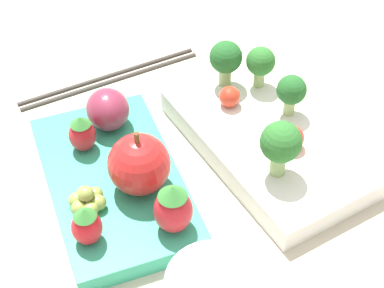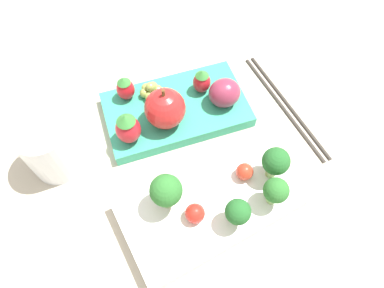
% 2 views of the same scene
% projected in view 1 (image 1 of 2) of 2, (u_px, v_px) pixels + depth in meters
% --- Properties ---
extents(ground_plane, '(4.00, 4.00, 0.00)m').
position_uv_depth(ground_plane, '(194.00, 172.00, 0.62)').
color(ground_plane, '#BCB29E').
extents(bento_box_savoury, '(0.23, 0.15, 0.02)m').
position_uv_depth(bento_box_savoury, '(265.00, 141.00, 0.63)').
color(bento_box_savoury, white).
rests_on(bento_box_savoury, ground_plane).
extents(bento_box_fruit, '(0.21, 0.12, 0.02)m').
position_uv_depth(bento_box_fruit, '(114.00, 183.00, 0.60)').
color(bento_box_fruit, '#33A87F').
rests_on(bento_box_fruit, ground_plane).
extents(broccoli_floret_0, '(0.03, 0.03, 0.05)m').
position_uv_depth(broccoli_floret_0, '(261.00, 63.00, 0.65)').
color(broccoli_floret_0, '#93B770').
rests_on(broccoli_floret_0, bento_box_savoury).
extents(broccoli_floret_1, '(0.03, 0.03, 0.05)m').
position_uv_depth(broccoli_floret_1, '(291.00, 91.00, 0.62)').
color(broccoli_floret_1, '#93B770').
rests_on(broccoli_floret_1, bento_box_savoury).
extents(broccoli_floret_2, '(0.04, 0.04, 0.06)m').
position_uv_depth(broccoli_floret_2, '(281.00, 144.00, 0.56)').
color(broccoli_floret_2, '#93B770').
rests_on(broccoli_floret_2, bento_box_savoury).
extents(broccoli_floret_3, '(0.03, 0.03, 0.05)m').
position_uv_depth(broccoli_floret_3, '(226.00, 59.00, 0.65)').
color(broccoli_floret_3, '#93B770').
rests_on(broccoli_floret_3, bento_box_savoury).
extents(cherry_tomato_0, '(0.02, 0.02, 0.02)m').
position_uv_depth(cherry_tomato_0, '(230.00, 97.00, 0.64)').
color(cherry_tomato_0, red).
rests_on(cherry_tomato_0, bento_box_savoury).
extents(cherry_tomato_1, '(0.02, 0.02, 0.02)m').
position_uv_depth(cherry_tomato_1, '(292.00, 138.00, 0.60)').
color(cherry_tomato_1, red).
rests_on(cherry_tomato_1, bento_box_savoury).
extents(apple, '(0.06, 0.06, 0.07)m').
position_uv_depth(apple, '(139.00, 164.00, 0.56)').
color(apple, red).
rests_on(apple, bento_box_fruit).
extents(strawberry_0, '(0.03, 0.03, 0.05)m').
position_uv_depth(strawberry_0, '(173.00, 208.00, 0.53)').
color(strawberry_0, red).
rests_on(strawberry_0, bento_box_fruit).
extents(strawberry_1, '(0.03, 0.03, 0.04)m').
position_uv_depth(strawberry_1, '(86.00, 225.00, 0.53)').
color(strawberry_1, red).
rests_on(strawberry_1, bento_box_fruit).
extents(strawberry_2, '(0.03, 0.03, 0.04)m').
position_uv_depth(strawberry_2, '(82.00, 133.00, 0.60)').
color(strawberry_2, red).
rests_on(strawberry_2, bento_box_fruit).
extents(plum, '(0.05, 0.04, 0.04)m').
position_uv_depth(plum, '(108.00, 109.00, 0.62)').
color(plum, '#892D47').
rests_on(plum, bento_box_fruit).
extents(grape_cluster, '(0.03, 0.03, 0.02)m').
position_uv_depth(grape_cluster, '(87.00, 200.00, 0.56)').
color(grape_cluster, '#8EA84C').
rests_on(grape_cluster, bento_box_fruit).
extents(chopsticks_pair, '(0.04, 0.21, 0.01)m').
position_uv_depth(chopsticks_pair, '(110.00, 77.00, 0.72)').
color(chopsticks_pair, '#332D28').
rests_on(chopsticks_pair, ground_plane).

